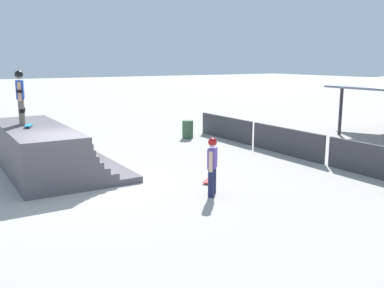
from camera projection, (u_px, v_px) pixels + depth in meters
The scene contains 8 objects.
ground_plane at pixel (73, 187), 12.57m from camera, with size 160.00×160.00×0.00m, color #ADA8A0.
quarter_pipe_ramp at pixel (45, 151), 14.17m from camera, with size 5.81×3.43×1.54m.
skater_on_deck at pixel (20, 94), 14.10m from camera, with size 0.77×0.34×1.79m.
skateboard_on_deck at pixel (28, 125), 13.74m from camera, with size 0.80×0.42×0.09m.
bystander_walking at pixel (212, 162), 11.61m from camera, with size 0.52×0.51×1.61m.
skateboard_on_ground at pixel (210, 179), 13.14m from camera, with size 0.68×0.77×0.09m.
barrier_fence at pixel (286, 141), 16.77m from camera, with size 11.97×0.12×1.05m.
trash_bin at pixel (188, 129), 20.34m from camera, with size 0.52×0.52×0.85m, color #385B3D.
Camera 1 is at (12.15, -3.30, 3.66)m, focal length 40.00 mm.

